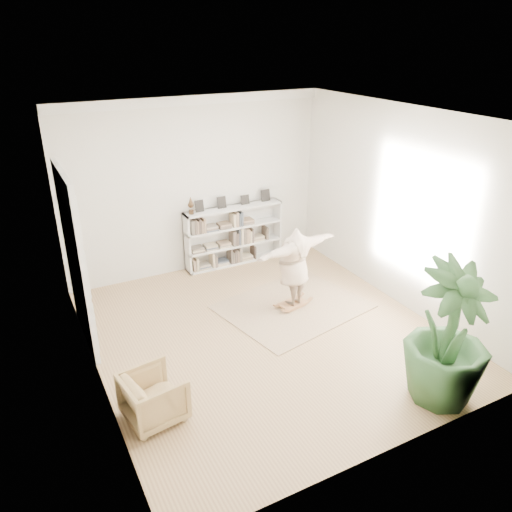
{
  "coord_description": "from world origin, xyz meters",
  "views": [
    {
      "loc": [
        -3.49,
        -6.32,
        4.7
      ],
      "look_at": [
        0.03,
        0.4,
        1.27
      ],
      "focal_mm": 35.0,
      "sensor_mm": 36.0,
      "label": 1
    }
  ],
  "objects_px": {
    "bookshelf": "(234,236)",
    "houseplant": "(449,335)",
    "armchair": "(154,397)",
    "person": "(294,265)",
    "rocker_board": "(293,304)"
  },
  "relations": [
    {
      "from": "bookshelf",
      "to": "houseplant",
      "type": "distance_m",
      "value": 5.42
    },
    {
      "from": "armchair",
      "to": "houseplant",
      "type": "relative_size",
      "value": 0.37
    },
    {
      "from": "person",
      "to": "rocker_board",
      "type": "bearing_deg",
      "value": 168.44
    },
    {
      "from": "bookshelf",
      "to": "armchair",
      "type": "relative_size",
      "value": 2.93
    },
    {
      "from": "armchair",
      "to": "houseplant",
      "type": "bearing_deg",
      "value": -120.02
    },
    {
      "from": "bookshelf",
      "to": "rocker_board",
      "type": "bearing_deg",
      "value": -86.78
    },
    {
      "from": "rocker_board",
      "to": "houseplant",
      "type": "xyz_separation_m",
      "value": [
        0.51,
        -3.08,
        0.95
      ]
    },
    {
      "from": "rocker_board",
      "to": "person",
      "type": "bearing_deg",
      "value": 168.44
    },
    {
      "from": "armchair",
      "to": "rocker_board",
      "type": "xyz_separation_m",
      "value": [
        3.15,
        1.65,
        -0.27
      ]
    },
    {
      "from": "bookshelf",
      "to": "houseplant",
      "type": "xyz_separation_m",
      "value": [
        0.64,
        -5.37,
        0.38
      ]
    },
    {
      "from": "armchair",
      "to": "person",
      "type": "bearing_deg",
      "value": -71.01
    },
    {
      "from": "bookshelf",
      "to": "rocker_board",
      "type": "xyz_separation_m",
      "value": [
        0.13,
        -2.29,
        -0.57
      ]
    },
    {
      "from": "rocker_board",
      "to": "houseplant",
      "type": "relative_size",
      "value": 0.28
    },
    {
      "from": "rocker_board",
      "to": "houseplant",
      "type": "bearing_deg",
      "value": -92.19
    },
    {
      "from": "armchair",
      "to": "person",
      "type": "relative_size",
      "value": 0.41
    }
  ]
}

